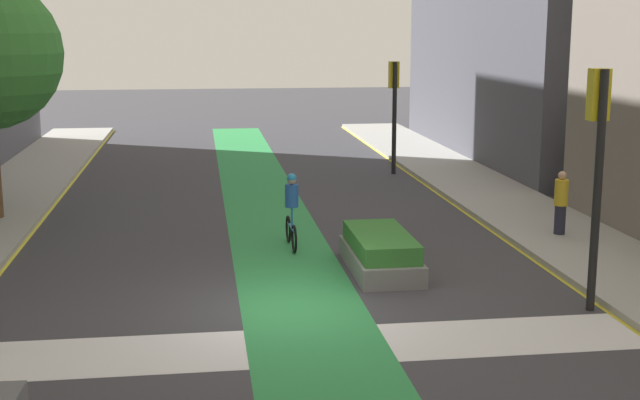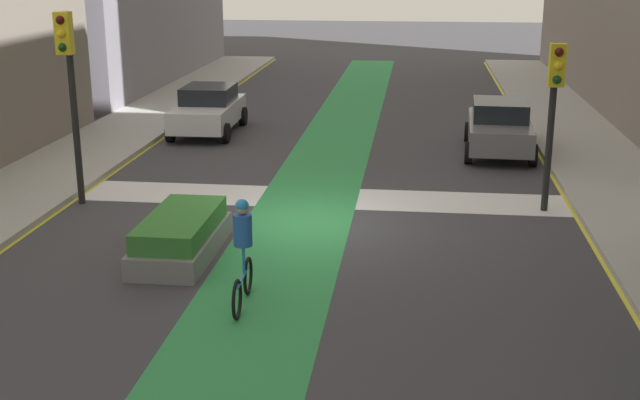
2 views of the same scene
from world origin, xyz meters
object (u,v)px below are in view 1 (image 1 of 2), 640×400
at_px(traffic_signal_near_right, 598,144).
at_px(cyclist_in_lane, 292,209).
at_px(median_planter, 381,253).
at_px(traffic_signal_far_right, 394,95).
at_px(pedestrian_sidewalk_right_a, 561,202).

distance_m(traffic_signal_near_right, cyclist_in_lane, 7.70).
height_order(cyclist_in_lane, median_planter, cyclist_in_lane).
bearing_deg(traffic_signal_far_right, traffic_signal_near_right, -88.96).
bearing_deg(traffic_signal_far_right, pedestrian_sidewalk_right_a, -79.50).
xyz_separation_m(traffic_signal_near_right, traffic_signal_far_right, (-0.29, 15.73, -0.32)).
bearing_deg(cyclist_in_lane, pedestrian_sidewalk_right_a, -0.52).
relative_size(traffic_signal_far_right, median_planter, 1.30).
bearing_deg(pedestrian_sidewalk_right_a, median_planter, -156.97).
bearing_deg(cyclist_in_lane, median_planter, -51.93).
distance_m(traffic_signal_near_right, traffic_signal_far_right, 15.74).
relative_size(traffic_signal_near_right, median_planter, 1.46).
height_order(cyclist_in_lane, pedestrian_sidewalk_right_a, cyclist_in_lane).
bearing_deg(traffic_signal_near_right, cyclist_in_lane, 133.99).
distance_m(traffic_signal_near_right, pedestrian_sidewalk_right_a, 5.93).
xyz_separation_m(traffic_signal_near_right, cyclist_in_lane, (-5.13, 5.31, -2.20)).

